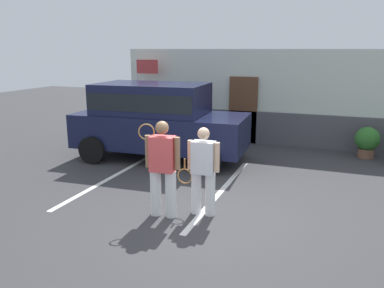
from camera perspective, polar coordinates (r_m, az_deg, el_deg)
ground_plane at (r=7.10m, az=1.14°, el=-10.83°), size 40.00×40.00×0.00m
parking_stripe_0 at (r=9.50m, az=-11.46°, el=-4.67°), size 0.12×4.40×0.01m
parking_stripe_1 at (r=8.44m, az=4.27°, el=-6.79°), size 0.12×4.40×0.01m
house_frontage at (r=12.62m, az=10.78°, el=6.28°), size 9.47×0.40×2.94m
parked_suv at (r=10.66m, az=-5.11°, el=3.87°), size 4.70×2.37×2.05m
tennis_player_man at (r=6.95m, az=-4.30°, el=-3.40°), size 0.78×0.30×1.74m
tennis_player_woman at (r=7.03m, az=1.61°, el=-3.83°), size 0.86×0.25×1.61m
potted_plant_by_porch at (r=11.84m, az=24.06°, el=0.43°), size 0.66×0.66×0.87m
flag_pole at (r=13.39m, az=-7.21°, el=8.86°), size 0.80×0.06×2.65m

